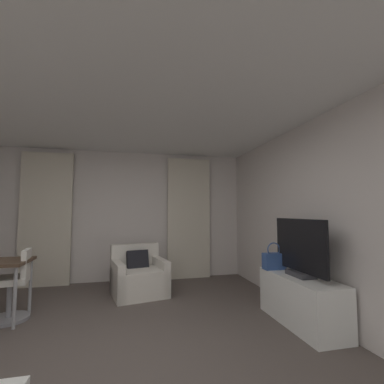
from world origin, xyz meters
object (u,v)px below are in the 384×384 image
(desk_chair, at_px, (13,288))
(tv_console, at_px, (301,300))
(handbag_primary, at_px, (274,260))
(armchair, at_px, (139,277))
(tv_flatscreen, at_px, (300,249))

(desk_chair, height_order, tv_console, desk_chair)
(handbag_primary, bearing_deg, armchair, 145.88)
(armchair, bearing_deg, handbag_primary, -34.12)
(armchair, distance_m, tv_flatscreen, 2.60)
(armchair, xyz_separation_m, tv_flatscreen, (1.90, -1.66, 0.63))
(tv_console, distance_m, handbag_primary, 0.60)
(tv_flatscreen, bearing_deg, armchair, 138.95)
(armchair, distance_m, desk_chair, 1.74)
(desk_chair, relative_size, handbag_primary, 2.39)
(armchair, height_order, tv_console, armchair)
(desk_chair, bearing_deg, tv_console, -15.26)
(handbag_primary, bearing_deg, tv_flatscreen, -76.69)
(desk_chair, distance_m, tv_console, 3.63)
(desk_chair, xyz_separation_m, tv_console, (3.50, -0.96, -0.10))
(armchair, bearing_deg, desk_chair, -156.58)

